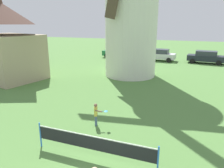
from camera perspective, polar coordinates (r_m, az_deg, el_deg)
The scene contains 6 objects.
tennis_net at distance 8.49m, azimuth -5.00°, elevation -15.31°, with size 4.95×0.06×1.10m.
player_far at distance 11.02m, azimuth -4.16°, elevation -7.66°, with size 0.77×0.38×1.18m.
parked_car_green at distance 32.06m, azimuth 1.56°, elevation 8.42°, with size 4.44×1.97×1.56m.
parked_car_silver at distance 30.18m, azimuth 12.37°, elevation 7.57°, with size 4.30×2.06×1.56m.
parked_car_black at distance 30.05m, azimuth 23.56°, elevation 6.57°, with size 4.56×2.15×1.56m.
chapel at distance 21.82m, azimuth -26.26°, elevation 9.70°, with size 7.18×5.92×7.60m.
Camera 1 is at (2.78, -4.27, 5.10)m, focal length 34.64 mm.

